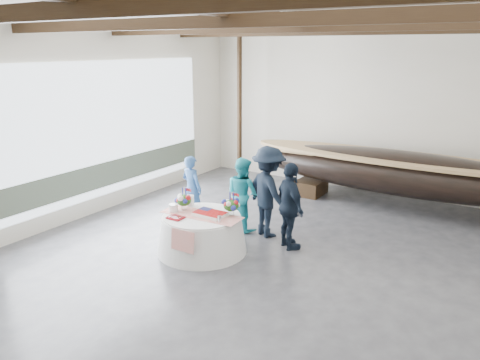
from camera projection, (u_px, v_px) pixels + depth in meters
The scene contains 13 objects.
floor at pixel (260, 273), 8.38m from camera, with size 10.00×12.00×0.01m, color #3D3D42.
wall_back at pixel (372, 111), 12.63m from camera, with size 10.00×0.02×4.50m, color silver.
wall_left at pixel (66, 125), 10.34m from camera, with size 0.02×12.00×4.50m, color silver.
ceiling at pixel (263, 7), 7.15m from camera, with size 10.00×12.00×0.01m, color white.
pavilion_structure at pixel (287, 41), 7.95m from camera, with size 9.80×11.76×4.50m.
open_bay at pixel (104, 137), 11.25m from camera, with size 0.03×7.00×3.20m.
longboat_display at pixel (401, 173), 11.42m from camera, with size 7.90×1.58×1.48m.
banquet_table at pixel (202, 233), 9.20m from camera, with size 1.77×1.77×0.76m.
tabletop_items at pixel (204, 206), 9.17m from camera, with size 1.67×0.99×0.40m.
guest_woman_blue at pixel (192, 188), 10.79m from camera, with size 0.56×0.37×1.53m, color #294E85.
guest_woman_teal at pixel (243, 194), 10.24m from camera, with size 0.79×0.61×1.62m, color teal.
guest_man_left at pixel (268, 192), 9.83m from camera, with size 1.26×0.72×1.95m, color black.
guest_man_right at pixel (290, 206), 9.21m from camera, with size 1.03×0.43×1.77m, color black.
Camera 1 is at (3.78, -6.60, 3.91)m, focal length 35.00 mm.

